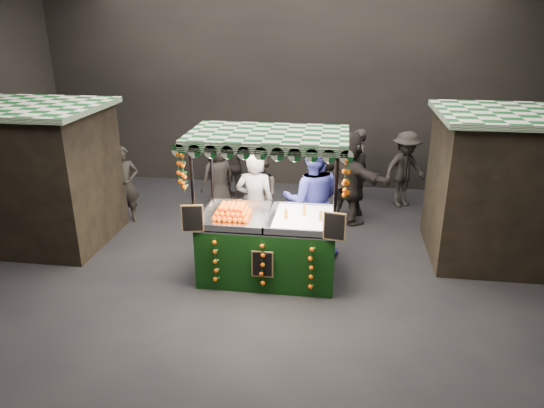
# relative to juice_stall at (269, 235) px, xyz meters

# --- Properties ---
(ground) EXTENTS (12.00, 12.00, 0.00)m
(ground) POSITION_rel_juice_stall_xyz_m (-0.25, -0.13, -0.76)
(ground) COLOR black
(ground) RESTS_ON ground
(market_hall) EXTENTS (12.10, 10.10, 5.05)m
(market_hall) POSITION_rel_juice_stall_xyz_m (-0.25, -0.13, 2.63)
(market_hall) COLOR black
(market_hall) RESTS_ON ground
(neighbour_stall_left) EXTENTS (3.00, 2.20, 2.60)m
(neighbour_stall_left) POSITION_rel_juice_stall_xyz_m (-4.65, 0.87, 0.55)
(neighbour_stall_left) COLOR black
(neighbour_stall_left) RESTS_ON ground
(neighbour_stall_right) EXTENTS (3.00, 2.20, 2.60)m
(neighbour_stall_right) POSITION_rel_juice_stall_xyz_m (4.15, 1.37, 0.55)
(neighbour_stall_right) COLOR black
(neighbour_stall_right) RESTS_ON ground
(juice_stall) EXTENTS (2.51, 1.48, 2.43)m
(juice_stall) POSITION_rel_juice_stall_xyz_m (0.00, 0.00, 0.00)
(juice_stall) COLOR black
(juice_stall) RESTS_ON ground
(vendor_grey) EXTENTS (0.70, 0.47, 1.88)m
(vendor_grey) POSITION_rel_juice_stall_xyz_m (-0.37, 0.88, 0.18)
(vendor_grey) COLOR slate
(vendor_grey) RESTS_ON ground
(vendor_blue) EXTENTS (1.10, 0.90, 2.11)m
(vendor_blue) POSITION_rel_juice_stall_xyz_m (0.63, 0.90, 0.30)
(vendor_blue) COLOR navy
(vendor_blue) RESTS_ON ground
(shopper_0) EXTENTS (0.70, 0.64, 1.61)m
(shopper_0) POSITION_rel_juice_stall_xyz_m (-3.28, 1.96, 0.05)
(shopper_0) COLOR black
(shopper_0) RESTS_ON ground
(shopper_1) EXTENTS (0.97, 0.99, 1.61)m
(shopper_1) POSITION_rel_juice_stall_xyz_m (-0.42, 1.67, 0.05)
(shopper_1) COLOR #2D2624
(shopper_1) RESTS_ON ground
(shopper_2) EXTENTS (0.98, 0.62, 1.55)m
(shopper_2) POSITION_rel_juice_stall_xyz_m (-1.36, 3.68, 0.02)
(shopper_2) COLOR #2A2422
(shopper_2) RESTS_ON ground
(shopper_3) EXTENTS (1.27, 1.14, 1.71)m
(shopper_3) POSITION_rel_juice_stall_xyz_m (2.50, 3.70, 0.10)
(shopper_3) COLOR #2A2622
(shopper_3) RESTS_ON ground
(shopper_4) EXTENTS (0.90, 0.89, 1.57)m
(shopper_4) POSITION_rel_juice_stall_xyz_m (-1.51, 2.76, 0.03)
(shopper_4) COLOR #282320
(shopper_4) RESTS_ON ground
(shopper_5) EXTENTS (1.71, 1.60, 1.92)m
(shopper_5) POSITION_rel_juice_stall_xyz_m (1.26, 2.59, 0.20)
(shopper_5) COLOR #292321
(shopper_5) RESTS_ON ground
(shopper_6) EXTENTS (0.60, 0.71, 1.66)m
(shopper_6) POSITION_rel_juice_stall_xyz_m (1.47, 3.98, 0.07)
(shopper_6) COLOR #2A2522
(shopper_6) RESTS_ON ground
(shopper_7) EXTENTS (0.94, 1.46, 1.50)m
(shopper_7) POSITION_rel_juice_stall_xyz_m (1.40, 2.81, -0.01)
(shopper_7) COLOR black
(shopper_7) RESTS_ON ground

